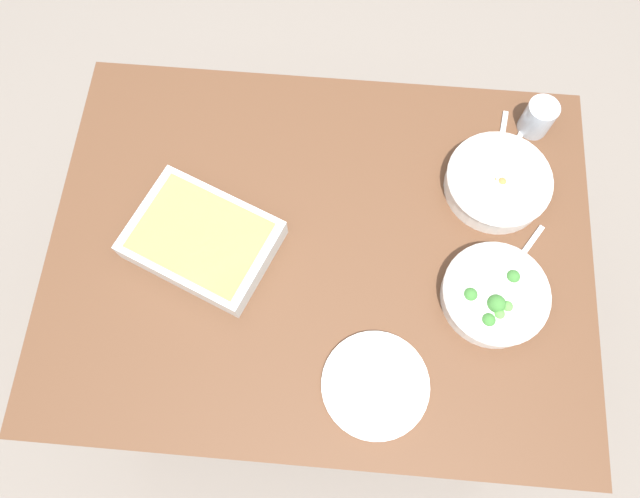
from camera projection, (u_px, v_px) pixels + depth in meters
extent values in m
plane|color=slate|center=(320.00, 322.00, 1.96)|extent=(6.00, 6.00, 0.00)
cube|color=brown|center=(320.00, 252.00, 1.29)|extent=(1.20, 0.90, 0.04)
cylinder|color=brown|center=(105.00, 421.00, 1.52)|extent=(0.06, 0.06, 0.70)
cylinder|color=brown|center=(515.00, 457.00, 1.49)|extent=(0.06, 0.06, 0.70)
cylinder|color=brown|center=(157.00, 160.00, 1.78)|extent=(0.06, 0.06, 0.70)
cylinder|color=brown|center=(507.00, 186.00, 1.75)|extent=(0.06, 0.06, 0.70)
cylinder|color=silver|center=(497.00, 183.00, 1.29)|extent=(0.23, 0.23, 0.05)
torus|color=silver|center=(500.00, 178.00, 1.27)|extent=(0.24, 0.24, 0.01)
cylinder|color=olive|center=(497.00, 182.00, 1.29)|extent=(0.19, 0.19, 0.03)
sphere|color=silver|center=(525.00, 188.00, 1.26)|extent=(0.02, 0.02, 0.02)
sphere|color=#C66633|center=(523.00, 186.00, 1.27)|extent=(0.02, 0.02, 0.02)
sphere|color=#C66633|center=(518.00, 164.00, 1.28)|extent=(0.02, 0.02, 0.02)
sphere|color=#C66633|center=(495.00, 181.00, 1.27)|extent=(0.02, 0.02, 0.02)
sphere|color=olive|center=(501.00, 182.00, 1.27)|extent=(0.02, 0.02, 0.02)
cylinder|color=silver|center=(494.00, 295.00, 1.21)|extent=(0.22, 0.22, 0.05)
torus|color=silver|center=(497.00, 293.00, 1.19)|extent=(0.22, 0.22, 0.01)
cylinder|color=#8CB272|center=(494.00, 295.00, 1.20)|extent=(0.18, 0.18, 0.02)
sphere|color=#3D7A33|center=(488.00, 320.00, 1.17)|extent=(0.03, 0.03, 0.03)
sphere|color=#569E42|center=(499.00, 314.00, 1.17)|extent=(0.02, 0.02, 0.02)
sphere|color=#3D7A33|center=(496.00, 304.00, 1.18)|extent=(0.04, 0.04, 0.04)
sphere|color=#569E42|center=(507.00, 307.00, 1.18)|extent=(0.03, 0.03, 0.03)
sphere|color=#3D7A33|center=(513.00, 277.00, 1.20)|extent=(0.03, 0.03, 0.03)
sphere|color=#3D7A33|center=(470.00, 295.00, 1.18)|extent=(0.03, 0.03, 0.03)
cube|color=silver|center=(202.00, 240.00, 1.24)|extent=(0.36, 0.32, 0.06)
cube|color=#DBAD56|center=(201.00, 238.00, 1.23)|extent=(0.32, 0.28, 0.04)
cylinder|color=#B2BCC6|center=(538.00, 118.00, 1.33)|extent=(0.07, 0.07, 0.08)
cylinder|color=black|center=(536.00, 121.00, 1.34)|extent=(0.06, 0.06, 0.05)
cylinder|color=white|center=(375.00, 385.00, 1.16)|extent=(0.22, 0.22, 0.01)
cube|color=silver|center=(502.00, 136.00, 1.36)|extent=(0.03, 0.14, 0.01)
ellipsoid|color=silver|center=(497.00, 167.00, 1.33)|extent=(0.03, 0.04, 0.01)
cube|color=silver|center=(526.00, 250.00, 1.26)|extent=(0.09, 0.12, 0.01)
ellipsoid|color=silver|center=(505.00, 278.00, 1.24)|extent=(0.04, 0.05, 0.01)
cube|color=silver|center=(519.00, 138.00, 1.36)|extent=(0.07, 0.13, 0.01)
cube|color=silver|center=(532.00, 111.00, 1.38)|extent=(0.04, 0.05, 0.01)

